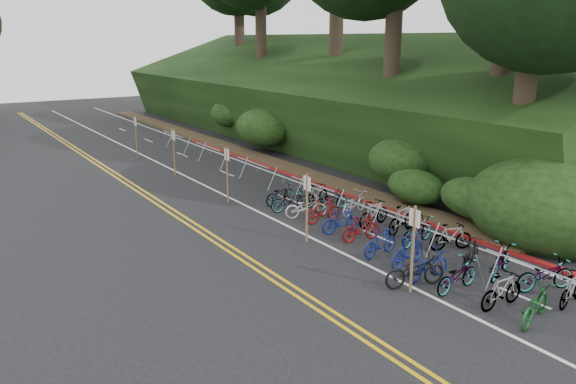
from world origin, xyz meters
name	(u,v)px	position (x,y,z in m)	size (l,w,h in m)	color
ground	(393,299)	(0.00, 0.00, 0.00)	(120.00, 120.00, 0.00)	black
road_markings	(239,207)	(0.63, 10.10, 0.00)	(7.47, 80.00, 0.01)	gold
red_curb	(309,181)	(5.70, 12.00, 0.05)	(0.25, 28.00, 0.10)	maroon
embankment	(337,108)	(12.96, 19.04, 2.57)	(14.30, 48.14, 9.11)	black
bike_rack_front	(539,280)	(2.54, -2.69, 0.93)	(1.19, 3.33, 1.27)	#90959D
bike_racks_rest	(252,168)	(3.00, 13.00, 0.85)	(1.14, 23.00, 1.17)	#90959D
signpost_near	(413,244)	(0.74, 0.06, 1.46)	(0.08, 0.40, 2.55)	brown
signposts_rest	(198,159)	(0.60, 14.00, 1.43)	(0.08, 18.40, 2.50)	brown
bike_front	(415,270)	(1.08, 0.25, 0.50)	(1.90, 0.66, 1.00)	black
bike_valet	(396,233)	(2.96, 2.97, 0.48)	(3.24, 14.33, 1.10)	#144C1E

